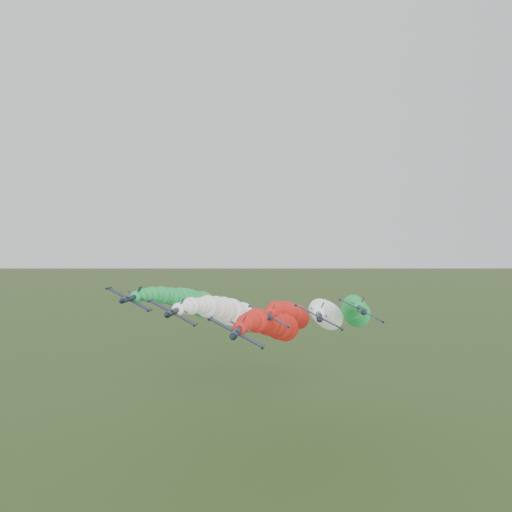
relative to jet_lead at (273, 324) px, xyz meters
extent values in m
cylinder|color=black|center=(-2.75, -36.89, 4.94)|extent=(1.28, 7.77, 1.28)
cone|color=black|center=(-2.75, -41.46, 4.94)|extent=(1.16, 1.55, 1.16)
cone|color=black|center=(-2.75, -32.66, 4.94)|extent=(1.16, 0.78, 1.16)
ellipsoid|color=black|center=(-2.60, -38.61, 5.24)|extent=(0.87, 1.62, 0.78)
cube|color=black|center=(-2.81, -37.06, 4.82)|extent=(7.41, 1.64, 3.89)
cylinder|color=black|center=(-6.50, -37.06, 6.72)|extent=(0.51, 2.24, 0.51)
cylinder|color=black|center=(0.87, -37.06, 2.92)|extent=(0.51, 2.24, 0.51)
cube|color=black|center=(-2.30, -33.61, 5.82)|extent=(1.02, 1.29, 1.82)
cube|color=black|center=(-2.70, -33.61, 5.05)|extent=(2.95, 0.95, 1.58)
sphere|color=red|center=(-2.75, -33.87, 4.94)|extent=(2.13, 2.13, 2.13)
sphere|color=red|center=(-2.74, -30.91, 4.84)|extent=(2.17, 2.17, 2.17)
sphere|color=red|center=(-2.68, -27.96, 4.65)|extent=(2.88, 2.88, 2.88)
sphere|color=red|center=(-2.59, -25.01, 4.39)|extent=(2.89, 2.89, 2.89)
sphere|color=red|center=(-2.45, -22.05, 4.07)|extent=(3.43, 3.43, 3.43)
sphere|color=red|center=(-2.28, -19.10, 3.70)|extent=(3.09, 3.09, 3.09)
sphere|color=red|center=(-2.08, -16.14, 3.28)|extent=(4.46, 4.46, 4.46)
sphere|color=red|center=(-1.83, -13.19, 2.82)|extent=(4.28, 4.28, 4.28)
sphere|color=red|center=(-1.55, -10.24, 2.32)|extent=(4.43, 4.43, 4.43)
sphere|color=red|center=(-1.23, -7.28, 1.77)|extent=(4.76, 4.76, 4.76)
sphere|color=red|center=(-0.87, -4.33, 1.19)|extent=(5.53, 5.53, 5.53)
sphere|color=red|center=(-0.48, -1.37, 0.57)|extent=(4.80, 4.80, 4.80)
sphere|color=red|center=(-0.05, 1.58, -0.08)|extent=(5.71, 5.71, 5.71)
sphere|color=red|center=(0.43, 4.53, -0.77)|extent=(5.45, 5.45, 5.45)
sphere|color=red|center=(0.93, 7.49, -1.48)|extent=(6.42, 6.42, 6.42)
sphere|color=red|center=(1.48, 10.44, -2.23)|extent=(6.01, 6.01, 6.01)
sphere|color=red|center=(2.06, 13.39, -3.01)|extent=(6.42, 6.42, 6.42)
cylinder|color=black|center=(-14.48, -26.67, 6.15)|extent=(1.28, 7.77, 1.28)
cone|color=black|center=(-14.48, -31.24, 6.15)|extent=(1.16, 1.55, 1.16)
cone|color=black|center=(-14.48, -22.44, 6.15)|extent=(1.16, 0.78, 1.16)
ellipsoid|color=black|center=(-14.32, -28.40, 6.45)|extent=(0.87, 1.62, 0.78)
cube|color=black|center=(-14.54, -26.84, 6.03)|extent=(7.41, 1.64, 3.89)
cylinder|color=black|center=(-18.22, -26.84, 7.93)|extent=(0.51, 2.24, 0.51)
cylinder|color=black|center=(-10.86, -26.84, 4.13)|extent=(0.51, 2.24, 0.51)
cube|color=black|center=(-14.03, -23.39, 7.03)|extent=(1.02, 1.29, 1.82)
cube|color=black|center=(-14.42, -23.39, 6.26)|extent=(2.95, 0.95, 1.58)
sphere|color=white|center=(-14.48, -23.65, 6.15)|extent=(2.18, 2.18, 2.18)
sphere|color=white|center=(-14.46, -20.69, 6.05)|extent=(2.09, 2.09, 2.09)
sphere|color=white|center=(-14.41, -17.74, 5.86)|extent=(2.71, 2.71, 2.71)
sphere|color=white|center=(-14.31, -14.79, 5.60)|extent=(3.27, 3.27, 3.27)
sphere|color=white|center=(-14.18, -11.83, 5.28)|extent=(2.89, 2.89, 2.89)
sphere|color=white|center=(-14.01, -8.88, 4.91)|extent=(3.16, 3.16, 3.16)
sphere|color=white|center=(-13.80, -5.92, 4.49)|extent=(3.41, 3.41, 3.41)
sphere|color=white|center=(-13.56, -2.97, 4.03)|extent=(4.68, 4.68, 4.68)
sphere|color=white|center=(-13.28, -0.02, 3.53)|extent=(4.50, 4.50, 4.50)
sphere|color=white|center=(-12.96, 2.94, 2.98)|extent=(5.19, 5.19, 5.19)
sphere|color=white|center=(-12.60, 5.89, 2.40)|extent=(5.32, 5.32, 5.32)
sphere|color=white|center=(-12.20, 8.84, 1.78)|extent=(6.00, 6.00, 6.00)
sphere|color=white|center=(-11.77, 11.80, 1.13)|extent=(5.19, 5.19, 5.19)
sphere|color=white|center=(-11.30, 14.75, 0.44)|extent=(6.66, 6.66, 6.66)
sphere|color=white|center=(-10.79, 17.71, -0.27)|extent=(6.03, 6.03, 6.03)
sphere|color=white|center=(-10.25, 20.66, -1.02)|extent=(5.78, 5.78, 5.78)
sphere|color=white|center=(-9.66, 23.61, -1.80)|extent=(7.18, 7.18, 7.18)
cylinder|color=black|center=(8.91, -24.53, 5.50)|extent=(1.28, 7.77, 1.28)
cone|color=black|center=(8.91, -29.11, 5.50)|extent=(1.16, 1.55, 1.16)
cone|color=black|center=(8.91, -20.30, 5.50)|extent=(1.16, 0.78, 1.16)
ellipsoid|color=black|center=(9.07, -26.26, 5.81)|extent=(0.87, 1.62, 0.78)
cube|color=black|center=(8.85, -24.70, 5.39)|extent=(7.41, 1.64, 3.89)
cylinder|color=black|center=(5.17, -24.70, 7.29)|extent=(0.51, 2.24, 0.51)
cylinder|color=black|center=(12.54, -24.70, 3.49)|extent=(0.51, 2.24, 0.51)
cube|color=black|center=(9.37, -21.25, 6.39)|extent=(1.02, 1.29, 1.82)
cube|color=black|center=(8.97, -21.25, 5.62)|extent=(2.95, 0.95, 1.58)
sphere|color=white|center=(8.91, -21.51, 5.50)|extent=(2.21, 2.21, 2.21)
sphere|color=white|center=(8.93, -18.56, 5.41)|extent=(2.70, 2.70, 2.70)
sphere|color=white|center=(8.99, -15.60, 5.22)|extent=(2.92, 2.92, 2.92)
sphere|color=white|center=(9.08, -12.65, 4.96)|extent=(3.11, 3.11, 3.11)
sphere|color=white|center=(9.21, -9.70, 4.64)|extent=(3.65, 3.65, 3.65)
sphere|color=white|center=(9.38, -6.74, 4.27)|extent=(3.54, 3.54, 3.54)
sphere|color=white|center=(9.59, -3.79, 3.85)|extent=(4.28, 4.28, 4.28)
sphere|color=white|center=(9.84, -0.83, 3.38)|extent=(4.06, 4.06, 4.06)
sphere|color=white|center=(10.12, 2.12, 2.88)|extent=(4.73, 4.73, 4.73)
sphere|color=white|center=(10.44, 5.07, 2.34)|extent=(5.18, 5.18, 5.18)
sphere|color=white|center=(10.80, 8.03, 1.76)|extent=(4.74, 4.74, 4.74)
sphere|color=white|center=(11.19, 10.98, 1.14)|extent=(5.79, 5.79, 5.79)
sphere|color=white|center=(11.62, 13.94, 0.49)|extent=(6.03, 6.03, 6.03)
sphere|color=white|center=(12.09, 16.89, -0.20)|extent=(6.31, 6.31, 6.31)
sphere|color=white|center=(12.60, 19.84, -0.92)|extent=(6.50, 6.50, 6.50)
sphere|color=white|center=(13.15, 22.80, -1.67)|extent=(6.40, 6.40, 6.40)
sphere|color=white|center=(13.73, 25.75, -2.45)|extent=(6.09, 6.09, 6.09)
cylinder|color=black|center=(-23.81, -20.88, 7.56)|extent=(1.28, 7.77, 1.28)
cone|color=black|center=(-23.81, -25.45, 7.56)|extent=(1.16, 1.55, 1.16)
cone|color=black|center=(-23.81, -16.65, 7.56)|extent=(1.16, 0.78, 1.16)
ellipsoid|color=black|center=(-23.65, -22.60, 7.87)|extent=(0.87, 1.62, 0.78)
cube|color=black|center=(-23.87, -21.05, 7.44)|extent=(7.41, 1.64, 3.89)
cylinder|color=black|center=(-27.55, -21.05, 9.35)|extent=(0.51, 2.24, 0.51)
cylinder|color=black|center=(-20.19, -21.05, 5.54)|extent=(0.51, 2.24, 0.51)
cube|color=black|center=(-23.35, -17.60, 8.44)|extent=(1.02, 1.29, 1.82)
cube|color=black|center=(-23.75, -17.60, 7.67)|extent=(2.95, 0.95, 1.58)
sphere|color=#1B8F3E|center=(-23.81, -17.86, 7.56)|extent=(2.13, 2.13, 2.13)
sphere|color=#1B8F3E|center=(-23.79, -14.90, 7.47)|extent=(2.49, 2.49, 2.49)
sphere|color=#1B8F3E|center=(-23.73, -11.95, 7.27)|extent=(2.67, 2.67, 2.67)
sphere|color=#1B8F3E|center=(-23.64, -8.99, 7.01)|extent=(3.15, 3.15, 3.15)
sphere|color=#1B8F3E|center=(-23.51, -6.04, 6.69)|extent=(3.21, 3.21, 3.21)
sphere|color=#1B8F3E|center=(-23.34, -3.09, 6.32)|extent=(3.73, 3.73, 3.73)
sphere|color=#1B8F3E|center=(-23.13, -0.13, 5.90)|extent=(3.57, 3.57, 3.57)
sphere|color=#1B8F3E|center=(-22.89, 2.82, 5.44)|extent=(3.97, 3.97, 3.97)
sphere|color=#1B8F3E|center=(-22.60, 5.78, 4.94)|extent=(4.09, 4.09, 4.09)
sphere|color=#1B8F3E|center=(-22.29, 8.73, 4.39)|extent=(4.93, 4.93, 4.93)
sphere|color=#1B8F3E|center=(-21.93, 11.68, 3.81)|extent=(5.44, 5.44, 5.44)
sphere|color=#1B8F3E|center=(-21.53, 14.64, 3.19)|extent=(5.68, 5.68, 5.68)
sphere|color=#1B8F3E|center=(-21.10, 17.59, 2.54)|extent=(5.65, 5.65, 5.65)
sphere|color=#1B8F3E|center=(-20.63, 20.54, 1.86)|extent=(6.03, 6.03, 6.03)
sphere|color=#1B8F3E|center=(-20.12, 23.50, 1.14)|extent=(6.90, 6.90, 6.90)
sphere|color=#1B8F3E|center=(-19.58, 26.45, 0.39)|extent=(6.14, 6.14, 6.14)
sphere|color=#1B8F3E|center=(-18.99, 29.41, -0.39)|extent=(6.23, 6.23, 6.23)
cylinder|color=black|center=(16.38, -17.49, 5.71)|extent=(1.28, 7.77, 1.28)
cone|color=black|center=(16.38, -22.07, 5.71)|extent=(1.16, 1.55, 1.16)
cone|color=black|center=(16.38, -13.26, 5.71)|extent=(1.16, 0.78, 1.16)
ellipsoid|color=black|center=(16.54, -19.22, 6.01)|extent=(0.87, 1.62, 0.78)
cube|color=black|center=(16.32, -17.67, 5.59)|extent=(7.41, 1.64, 3.89)
cylinder|color=black|center=(12.64, -17.67, 7.49)|extent=(0.51, 2.24, 0.51)
cylinder|color=black|center=(20.01, -17.67, 3.69)|extent=(0.51, 2.24, 0.51)
cube|color=black|center=(16.84, -14.21, 6.59)|extent=(1.02, 1.29, 1.82)
cube|color=black|center=(16.44, -14.21, 5.82)|extent=(2.95, 0.95, 1.58)
sphere|color=#1B8F3E|center=(16.38, -14.47, 5.71)|extent=(2.15, 2.15, 2.15)
sphere|color=#1B8F3E|center=(16.40, -11.52, 5.61)|extent=(2.12, 2.12, 2.12)
sphere|color=#1B8F3E|center=(16.46, -8.56, 5.42)|extent=(2.41, 2.41, 2.41)
sphere|color=#1B8F3E|center=(16.55, -5.61, 5.16)|extent=(3.20, 3.20, 3.20)
sphere|color=#1B8F3E|center=(16.68, -2.66, 4.84)|extent=(2.99, 2.99, 2.99)
sphere|color=#1B8F3E|center=(16.85, 0.30, 4.47)|extent=(3.43, 3.43, 3.43)
sphere|color=#1B8F3E|center=(17.06, 3.25, 4.05)|extent=(3.91, 3.91, 3.91)
sphere|color=#1B8F3E|center=(17.31, 6.20, 3.59)|extent=(4.52, 4.52, 4.52)
sphere|color=#1B8F3E|center=(17.59, 9.16, 3.08)|extent=(4.23, 4.23, 4.23)
sphere|color=#1B8F3E|center=(17.91, 12.11, 2.54)|extent=(4.71, 4.71, 4.71)
sphere|color=#1B8F3E|center=(18.27, 15.07, 1.96)|extent=(4.66, 4.66, 4.66)
sphere|color=#1B8F3E|center=(18.66, 18.02, 1.34)|extent=(5.84, 5.84, 5.84)
sphere|color=#1B8F3E|center=(19.09, 20.97, 0.69)|extent=(6.37, 6.37, 6.37)
sphere|color=#1B8F3E|center=(19.56, 23.93, 0.00)|extent=(5.59, 5.59, 5.59)
sphere|color=#1B8F3E|center=(20.07, 26.88, -0.72)|extent=(6.00, 6.00, 6.00)
sphere|color=#1B8F3E|center=(20.62, 29.84, -1.46)|extent=(6.35, 6.35, 6.35)
sphere|color=#1B8F3E|center=(21.20, 32.79, -2.24)|extent=(7.12, 7.12, 7.12)
cylinder|color=black|center=(0.03, -11.92, 3.63)|extent=(1.28, 7.77, 1.28)
cone|color=black|center=(0.03, -16.50, 3.63)|extent=(1.16, 1.55, 1.16)
cone|color=black|center=(0.03, -7.69, 3.63)|extent=(1.16, 0.78, 1.16)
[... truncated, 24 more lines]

